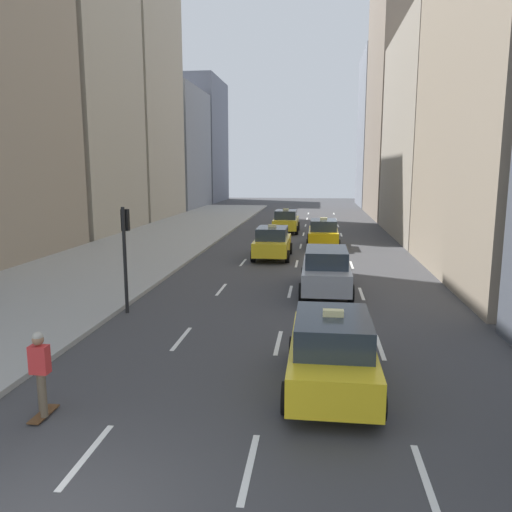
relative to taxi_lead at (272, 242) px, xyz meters
name	(u,v)px	position (x,y,z in m)	size (l,w,h in m)	color
sidewalk_left	(159,240)	(-8.20, 5.46, -0.81)	(8.00, 66.00, 0.15)	#9E9E99
lane_markings	(299,254)	(1.40, 1.46, -0.87)	(5.72, 56.00, 0.01)	white
building_row_left	(102,77)	(-15.20, 13.48, 11.28)	(6.00, 74.34, 31.43)	#4C515B
building_row_right	(442,58)	(10.80, 11.01, 11.61)	(6.00, 69.92, 31.05)	#4C515B
taxi_lead	(272,242)	(0.00, 0.00, 0.00)	(2.02, 4.40, 1.87)	yellow
taxi_second	(323,233)	(2.80, 4.42, 0.00)	(2.02, 4.40, 1.87)	yellow
taxi_third	(286,221)	(0.00, 11.44, 0.00)	(2.02, 4.40, 1.87)	yellow
taxi_fourth	(332,351)	(2.80, -16.35, 0.00)	(2.02, 4.40, 1.87)	yellow
sedan_black_near	(326,270)	(2.80, -7.43, 0.03)	(2.02, 4.83, 1.78)	#9EA0A5
skateboarder	(40,370)	(-2.87, -18.34, 0.08)	(0.36, 0.80, 1.75)	brown
traffic_light_pole	(125,242)	(-3.95, -11.08, 1.53)	(0.24, 0.42, 3.60)	black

